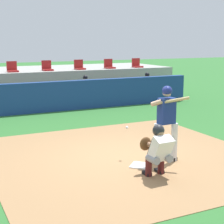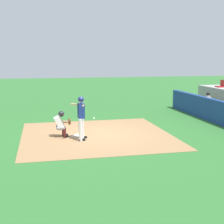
{
  "view_description": "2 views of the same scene",
  "coord_description": "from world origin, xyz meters",
  "px_view_note": "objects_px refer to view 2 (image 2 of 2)",
  "views": [
    {
      "loc": [
        -4.09,
        -7.7,
        2.83
      ],
      "look_at": [
        0.0,
        0.7,
        1.0
      ],
      "focal_mm": 59.18,
      "sensor_mm": 36.0,
      "label": 1
    },
    {
      "loc": [
        13.41,
        -2.29,
        3.36
      ],
      "look_at": [
        0.0,
        0.7,
        1.0
      ],
      "focal_mm": 51.18,
      "sensor_mm": 36.0,
      "label": 2
    }
  ],
  "objects_px": {
    "home_plate": "(78,135)",
    "stadium_seat_0": "(221,85)",
    "catcher_crouched": "(62,123)",
    "batter_at_plate": "(81,115)",
    "dugout_player_0": "(206,103)"
  },
  "relations": [
    {
      "from": "batter_at_plate",
      "to": "dugout_player_0",
      "type": "relative_size",
      "value": 1.39
    },
    {
      "from": "catcher_crouched",
      "to": "stadium_seat_0",
      "type": "distance_m",
      "value": 12.3
    },
    {
      "from": "home_plate",
      "to": "stadium_seat_0",
      "type": "xyz_separation_m",
      "value": [
        -5.69,
        10.18,
        1.51
      ]
    },
    {
      "from": "batter_at_plate",
      "to": "catcher_crouched",
      "type": "relative_size",
      "value": 1.03
    },
    {
      "from": "dugout_player_0",
      "to": "stadium_seat_0",
      "type": "relative_size",
      "value": 2.71
    },
    {
      "from": "stadium_seat_0",
      "to": "home_plate",
      "type": "bearing_deg",
      "value": -60.81
    },
    {
      "from": "home_plate",
      "to": "dugout_player_0",
      "type": "height_order",
      "value": "dugout_player_0"
    },
    {
      "from": "batter_at_plate",
      "to": "stadium_seat_0",
      "type": "height_order",
      "value": "stadium_seat_0"
    },
    {
      "from": "home_plate",
      "to": "stadium_seat_0",
      "type": "bearing_deg",
      "value": 119.19
    },
    {
      "from": "batter_at_plate",
      "to": "catcher_crouched",
      "type": "height_order",
      "value": "batter_at_plate"
    },
    {
      "from": "stadium_seat_0",
      "to": "batter_at_plate",
      "type": "bearing_deg",
      "value": -57.78
    },
    {
      "from": "batter_at_plate",
      "to": "catcher_crouched",
      "type": "distance_m",
      "value": 1.12
    },
    {
      "from": "catcher_crouched",
      "to": "stadium_seat_0",
      "type": "relative_size",
      "value": 3.66
    },
    {
      "from": "batter_at_plate",
      "to": "catcher_crouched",
      "type": "bearing_deg",
      "value": -133.15
    },
    {
      "from": "home_plate",
      "to": "dugout_player_0",
      "type": "relative_size",
      "value": 0.34
    }
  ]
}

